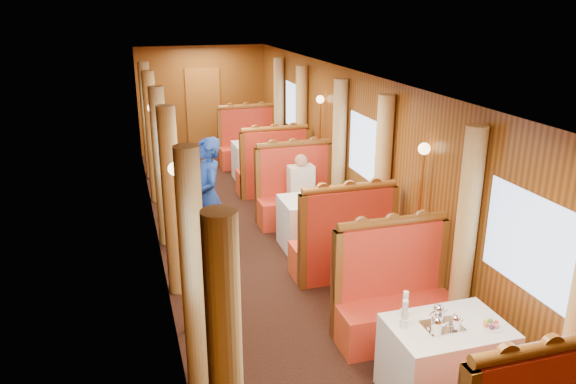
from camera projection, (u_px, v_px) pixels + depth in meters
name	position (u px, v px, depth m)	size (l,w,h in m)	color
floor	(268.00, 252.00, 8.18)	(3.00, 12.00, 0.01)	black
ceiling	(266.00, 79.00, 7.37)	(3.00, 12.00, 0.01)	silver
wall_far	(203.00, 100.00, 13.22)	(3.00, 2.50, 0.01)	brown
wall_left	(157.00, 179.00, 7.37)	(12.00, 2.50, 0.01)	brown
wall_right	(366.00, 161.00, 8.19)	(12.00, 2.50, 0.01)	brown
doorway_far	(204.00, 111.00, 13.27)	(0.80, 0.04, 2.00)	brown
table_near	(445.00, 361.00, 5.09)	(1.05, 0.72, 0.75)	white
banquette_near_aft	(394.00, 302.00, 6.00)	(1.30, 0.55, 1.34)	red
table_mid	(317.00, 222.00, 8.27)	(1.05, 0.72, 0.75)	white
banquette_mid_fwd	(343.00, 247.00, 7.33)	(1.30, 0.55, 1.34)	red
banquette_mid_aft	(296.00, 197.00, 9.17)	(1.30, 0.55, 1.34)	red
table_far	(260.00, 161.00, 11.44)	(1.05, 0.72, 0.75)	white
banquette_far_fwd	(273.00, 172.00, 10.50)	(1.30, 0.55, 1.34)	red
banquette_far_aft	(249.00, 147.00, 12.34)	(1.30, 0.55, 1.34)	red
tea_tray	(442.00, 326.00, 4.94)	(0.34, 0.26, 0.01)	silver
teapot_left	(436.00, 328.00, 4.80)	(0.16, 0.12, 0.13)	silver
teapot_right	(455.00, 324.00, 4.88)	(0.14, 0.11, 0.12)	silver
teapot_back	(438.00, 315.00, 5.01)	(0.16, 0.12, 0.13)	silver
fruit_plate	(491.00, 325.00, 4.93)	(0.20, 0.20, 0.05)	white
cup_inboard	(404.00, 317.00, 4.90)	(0.08, 0.08, 0.26)	white
cup_outboard	(405.00, 307.00, 5.05)	(0.08, 0.08, 0.26)	white
rose_vase_mid	(320.00, 187.00, 8.06)	(0.06, 0.06, 0.36)	silver
rose_vase_far	(258.00, 134.00, 11.28)	(0.06, 0.06, 0.36)	silver
window_left_near	(191.00, 290.00, 4.14)	(1.20, 0.90, 0.01)	#8DADD7
curtain_left_near_a	(226.00, 384.00, 3.55)	(0.22, 0.22, 2.35)	tan
curtain_left_near_b	(194.00, 275.00, 4.96)	(0.22, 0.22, 2.35)	tan
window_right_near	(529.00, 243.00, 4.94)	(1.20, 0.90, 0.01)	#8DADD7
curtain_right_near_b	(465.00, 239.00, 5.71)	(0.22, 0.22, 2.35)	tan
window_left_mid	(157.00, 164.00, 7.31)	(1.20, 0.90, 0.01)	#8DADD7
curtain_left_mid_a	(172.00, 203.00, 6.72)	(0.22, 0.22, 2.35)	tan
curtain_left_mid_b	(162.00, 168.00, 8.14)	(0.22, 0.22, 2.35)	tan
window_right_mid	(366.00, 148.00, 8.12)	(1.20, 0.90, 0.01)	#8DADD7
curtain_right_mid_a	(382.00, 183.00, 7.47)	(0.22, 0.22, 2.35)	tan
curtain_right_mid_b	(339.00, 154.00, 8.88)	(0.22, 0.22, 2.35)	tan
window_left_far	(143.00, 115.00, 10.49)	(1.20, 0.90, 0.01)	#8DADD7
curtain_left_far_a	(153.00, 138.00, 9.90)	(0.22, 0.22, 2.35)	tan
curtain_left_far_b	(147.00, 121.00, 11.31)	(0.22, 0.22, 2.35)	tan
window_right_far	(294.00, 107.00, 11.29)	(1.20, 0.90, 0.01)	#8DADD7
curtain_right_far_a	(301.00, 128.00, 10.64)	(0.22, 0.22, 2.35)	tan
curtain_right_far_b	(279.00, 113.00, 12.06)	(0.22, 0.22, 2.35)	tan
sconce_left_fore	(178.00, 215.00, 5.77)	(0.14, 0.14, 1.95)	#BF8C3F
sconce_right_fore	(421.00, 190.00, 6.53)	(0.14, 0.14, 1.95)	#BF8C3F
sconce_left_aft	(154.00, 139.00, 8.94)	(0.14, 0.14, 1.95)	#BF8C3F
sconce_right_aft	(320.00, 128.00, 9.70)	(0.14, 0.14, 1.95)	#BF8C3F
steward	(209.00, 197.00, 7.90)	(0.62, 0.41, 1.71)	navy
passenger	(301.00, 184.00, 8.83)	(0.40, 0.44, 0.76)	beige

